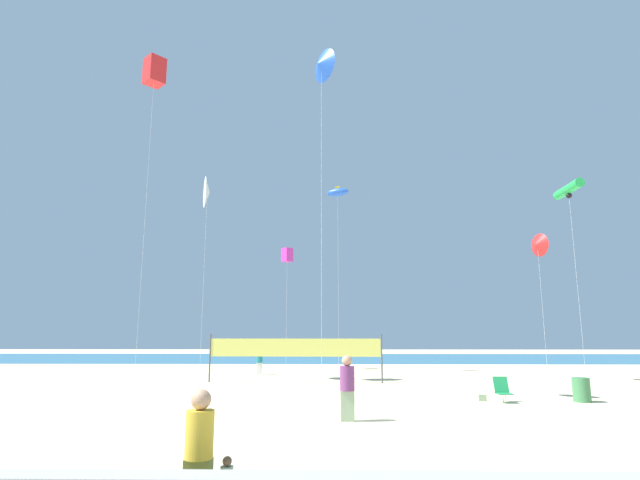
{
  "coord_description": "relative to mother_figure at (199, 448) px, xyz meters",
  "views": [
    {
      "loc": [
        -1.15,
        -16.64,
        2.48
      ],
      "look_at": [
        -1.64,
        9.4,
        7.29
      ],
      "focal_mm": 28.18,
      "sensor_mm": 36.0,
      "label": 1
    }
  ],
  "objects": [
    {
      "name": "trash_barrel",
      "position": [
        10.97,
        11.84,
        -0.48
      ],
      "size": [
        0.61,
        0.61,
        0.86
      ],
      "primitive_type": "cylinder",
      "color": "#3F7F4C",
      "rests_on": "ground"
    },
    {
      "name": "kite_magenta_box",
      "position": [
        -1.18,
        27.69,
        6.96
      ],
      "size": [
        0.86,
        0.86,
        8.36
      ],
      "color": "silver",
      "rests_on": "ground"
    },
    {
      "name": "kite_blue_inflatable",
      "position": [
        2.38,
        25.67,
        10.94
      ],
      "size": [
        1.64,
        1.1,
        12.29
      ],
      "color": "silver",
      "rests_on": "ground"
    },
    {
      "name": "kite_red_box",
      "position": [
        -8.01,
        18.56,
        16.03
      ],
      "size": [
        1.35,
        1.35,
        17.72
      ],
      "color": "silver",
      "rests_on": "ground"
    },
    {
      "name": "kite_red_delta",
      "position": [
        13.06,
        19.64,
        6.24
      ],
      "size": [
        0.76,
        1.3,
        7.78
      ],
      "color": "silver",
      "rests_on": "ground"
    },
    {
      "name": "kite_white_delta",
      "position": [
        -5.08,
        19.91,
        9.37
      ],
      "size": [
        0.86,
        1.79,
        11.18
      ],
      "color": "silver",
      "rests_on": "ground"
    },
    {
      "name": "kite_green_tube",
      "position": [
        13.64,
        16.86,
        8.52
      ],
      "size": [
        0.46,
        2.37,
        9.68
      ],
      "color": "silver",
      "rests_on": "ground"
    },
    {
      "name": "ocean_band",
      "position": [
        2.96,
        43.78,
        -0.9
      ],
      "size": [
        120.0,
        20.0,
        0.01
      ],
      "primitive_type": "cube",
      "color": "teal",
      "rests_on": "ground"
    },
    {
      "name": "kite_blue_delta",
      "position": [
        1.5,
        11.87,
        12.52
      ],
      "size": [
        1.12,
        1.38,
        14.16
      ],
      "color": "silver",
      "rests_on": "ground"
    },
    {
      "name": "folding_beach_chair",
      "position": [
        8.06,
        11.69,
        -0.44
      ],
      "size": [
        0.52,
        0.65,
        0.89
      ],
      "rotation": [
        0.0,
        0.0,
        0.22
      ],
      "color": "#1E8C4C",
      "rests_on": "ground"
    },
    {
      "name": "ground_plane",
      "position": [
        2.96,
        9.35,
        -0.91
      ],
      "size": [
        120.0,
        120.0,
        0.0
      ],
      "primitive_type": "plane",
      "color": "beige"
    },
    {
      "name": "beach_handbag",
      "position": [
        7.41,
        12.03,
        -0.79
      ],
      "size": [
        0.29,
        0.14,
        0.23
      ],
      "primitive_type": "cube",
      "color": "#99B28C",
      "rests_on": "ground"
    },
    {
      "name": "volleyball_net",
      "position": [
        0.04,
        18.81,
        0.74
      ],
      "size": [
        8.84,
        0.45,
        2.4
      ],
      "color": "#4C4C51",
      "rests_on": "ground"
    },
    {
      "name": "beachgoer_teal_shirt",
      "position": [
        -2.42,
        23.62,
        -0.09
      ],
      "size": [
        0.35,
        0.35,
        1.53
      ],
      "rotation": [
        0.0,
        0.0,
        5.49
      ],
      "color": "white",
      "rests_on": "ground"
    },
    {
      "name": "mother_figure",
      "position": [
        0.0,
        0.0,
        0.0
      ],
      "size": [
        0.39,
        0.39,
        1.7
      ],
      "rotation": [
        0.0,
        0.0,
        -0.32
      ],
      "color": "olive",
      "rests_on": "ground"
    },
    {
      "name": "beachgoer_plum_shirt",
      "position": [
        2.31,
        7.66,
        0.07
      ],
      "size": [
        0.42,
        0.42,
        1.83
      ],
      "rotation": [
        0.0,
        0.0,
        5.78
      ],
      "color": "#99B28C",
      "rests_on": "ground"
    }
  ]
}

